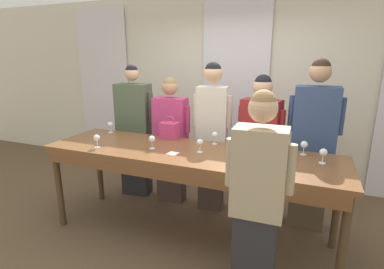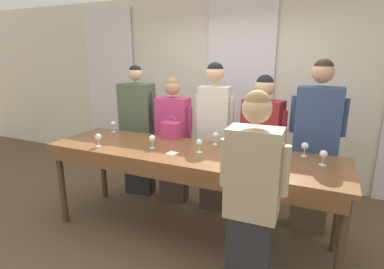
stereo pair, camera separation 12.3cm
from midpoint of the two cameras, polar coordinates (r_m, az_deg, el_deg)
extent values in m
plane|color=brown|center=(3.45, -1.63, -18.55)|extent=(18.00, 18.00, 0.00)
cube|color=silver|center=(4.69, 7.57, 8.66)|extent=(12.00, 0.06, 2.80)
cube|color=white|center=(5.74, -16.96, 8.70)|extent=(1.01, 0.03, 2.69)
cube|color=white|center=(4.64, 7.34, 7.89)|extent=(1.01, 0.03, 2.69)
cube|color=brown|center=(3.03, -1.76, -3.56)|extent=(3.02, 0.85, 0.05)
cube|color=brown|center=(2.72, -5.22, -7.75)|extent=(2.90, 0.03, 0.12)
cylinder|color=#4C3823|center=(3.74, -24.86, -9.21)|extent=(0.07, 0.07, 0.92)
cylinder|color=#4C3823|center=(2.72, 25.56, -18.78)|extent=(0.07, 0.07, 0.92)
cylinder|color=#4C3823|center=(4.21, -18.03, -5.92)|extent=(0.07, 0.07, 0.92)
cylinder|color=#4C3823|center=(3.32, 24.93, -12.31)|extent=(0.07, 0.07, 0.92)
cylinder|color=black|center=(2.60, 14.94, -4.44)|extent=(0.07, 0.07, 0.20)
cone|color=black|center=(2.56, 15.11, -1.91)|extent=(0.07, 0.07, 0.04)
cylinder|color=black|center=(2.54, 15.20, -0.63)|extent=(0.03, 0.03, 0.08)
cylinder|color=beige|center=(2.60, 14.92, -4.64)|extent=(0.08, 0.08, 0.08)
cube|color=#C63870|center=(3.48, -5.28, 0.80)|extent=(0.20, 0.15, 0.18)
torus|color=#C63870|center=(3.46, -5.32, 2.40)|extent=(0.14, 0.01, 0.14)
cylinder|color=white|center=(3.88, -16.11, 0.38)|extent=(0.06, 0.06, 0.00)
cylinder|color=white|center=(3.87, -16.15, 0.91)|extent=(0.01, 0.01, 0.07)
sphere|color=white|center=(3.86, -16.22, 1.83)|extent=(0.07, 0.07, 0.07)
sphere|color=maroon|center=(3.86, -16.21, 1.71)|extent=(0.04, 0.04, 0.04)
cylinder|color=white|center=(3.31, -18.59, -2.30)|extent=(0.06, 0.06, 0.00)
cylinder|color=white|center=(3.30, -18.64, -1.69)|extent=(0.01, 0.01, 0.07)
sphere|color=white|center=(3.28, -18.73, -0.62)|extent=(0.07, 0.07, 0.07)
sphere|color=maroon|center=(3.28, -18.72, -0.76)|extent=(0.04, 0.04, 0.04)
cylinder|color=white|center=(3.13, -8.71, -2.64)|extent=(0.06, 0.06, 0.00)
cylinder|color=white|center=(3.12, -8.73, -1.99)|extent=(0.01, 0.01, 0.07)
sphere|color=white|center=(3.10, -8.78, -0.86)|extent=(0.07, 0.07, 0.07)
sphere|color=maroon|center=(3.10, -8.77, -1.01)|extent=(0.04, 0.04, 0.04)
cylinder|color=white|center=(2.90, 22.44, -5.04)|extent=(0.06, 0.06, 0.00)
cylinder|color=white|center=(2.89, 22.51, -4.35)|extent=(0.01, 0.01, 0.07)
sphere|color=white|center=(2.87, 22.64, -3.14)|extent=(0.07, 0.07, 0.07)
cylinder|color=white|center=(3.08, 19.35, -3.60)|extent=(0.06, 0.06, 0.00)
cylinder|color=white|center=(3.07, 19.41, -2.94)|extent=(0.01, 0.01, 0.07)
sphere|color=white|center=(3.06, 19.51, -1.80)|extent=(0.07, 0.07, 0.07)
cylinder|color=white|center=(2.98, 0.32, -3.37)|extent=(0.06, 0.06, 0.00)
cylinder|color=white|center=(2.97, 0.32, -2.69)|extent=(0.01, 0.01, 0.07)
sphere|color=white|center=(2.95, 0.32, -1.51)|extent=(0.07, 0.07, 0.07)
cylinder|color=white|center=(2.68, 11.71, -5.84)|extent=(0.06, 0.06, 0.00)
cylinder|color=white|center=(2.67, 11.75, -5.09)|extent=(0.01, 0.01, 0.07)
sphere|color=white|center=(2.64, 11.82, -3.79)|extent=(0.07, 0.07, 0.07)
sphere|color=maroon|center=(2.65, 11.81, -3.97)|extent=(0.04, 0.04, 0.04)
cylinder|color=white|center=(3.26, 3.26, -1.80)|extent=(0.06, 0.06, 0.00)
cylinder|color=white|center=(3.25, 3.27, -1.17)|extent=(0.01, 0.01, 0.07)
sphere|color=white|center=(3.23, 3.29, -0.08)|extent=(0.07, 0.07, 0.07)
cube|color=white|center=(2.95, -4.88, -3.62)|extent=(0.11, 0.11, 0.00)
cube|color=#28282D|center=(4.27, -11.37, -5.57)|extent=(0.40, 0.26, 0.86)
cube|color=#4C5B47|center=(4.06, -11.92, 4.66)|extent=(0.47, 0.30, 0.68)
sphere|color=#DBAD89|center=(4.01, -12.28, 11.26)|extent=(0.18, 0.18, 0.18)
sphere|color=black|center=(4.01, -12.31, 11.72)|extent=(0.16, 0.16, 0.16)
cylinder|color=#4C5B47|center=(3.95, -8.81, 5.28)|extent=(0.08, 0.08, 0.37)
cylinder|color=#4C5B47|center=(4.17, -14.94, 5.44)|extent=(0.08, 0.08, 0.37)
cube|color=#473833|center=(4.02, -4.82, -7.25)|extent=(0.36, 0.19, 0.77)
cube|color=#C63D7A|center=(3.82, -5.05, 2.42)|extent=(0.42, 0.23, 0.61)
sphere|color=tan|center=(3.75, -5.20, 8.97)|extent=(0.20, 0.20, 0.20)
sphere|color=#93754C|center=(3.75, -5.21, 9.50)|extent=(0.18, 0.18, 0.18)
cylinder|color=#C63D7A|center=(3.72, -1.85, 2.86)|extent=(0.07, 0.07, 0.34)
cylinder|color=#C63D7A|center=(3.91, -8.11, 3.31)|extent=(0.07, 0.07, 0.34)
cube|color=#473833|center=(3.81, 2.77, -7.81)|extent=(0.33, 0.23, 0.86)
cube|color=silver|center=(3.58, 2.92, 3.68)|extent=(0.38, 0.27, 0.68)
sphere|color=#DBAD89|center=(3.52, 3.03, 11.49)|extent=(0.22, 0.22, 0.22)
sphere|color=black|center=(3.52, 3.03, 12.12)|extent=(0.19, 0.19, 0.19)
cylinder|color=silver|center=(3.54, 6.11, 4.32)|extent=(0.08, 0.08, 0.38)
cylinder|color=silver|center=(3.61, -0.18, 4.63)|extent=(0.08, 0.08, 0.38)
cube|color=#473833|center=(3.69, 11.32, -9.45)|extent=(0.40, 0.26, 0.79)
cube|color=maroon|center=(3.46, 11.91, 1.36)|extent=(0.47, 0.31, 0.63)
sphere|color=#DBAD89|center=(3.39, 12.32, 8.88)|extent=(0.22, 0.22, 0.22)
sphere|color=black|center=(3.38, 12.36, 9.52)|extent=(0.19, 0.19, 0.19)
cylinder|color=maroon|center=(3.38, 15.71, 1.61)|extent=(0.08, 0.08, 0.35)
cylinder|color=maroon|center=(3.54, 8.36, 2.60)|extent=(0.08, 0.08, 0.35)
cube|color=brown|center=(3.63, 20.27, -9.75)|extent=(0.38, 0.23, 0.89)
cube|color=#334775|center=(3.39, 21.47, 2.61)|extent=(0.45, 0.27, 0.70)
sphere|color=tan|center=(3.33, 22.29, 11.02)|extent=(0.22, 0.22, 0.22)
sphere|color=#332319|center=(3.32, 22.35, 11.67)|extent=(0.19, 0.19, 0.19)
cylinder|color=#334775|center=(3.39, 25.63, 3.10)|extent=(0.07, 0.07, 0.39)
cylinder|color=#334775|center=(3.38, 17.46, 3.86)|extent=(0.07, 0.07, 0.39)
cube|color=#28282D|center=(2.47, 10.14, -22.70)|extent=(0.31, 0.20, 0.80)
cube|color=tan|center=(2.12, 11.02, -7.08)|extent=(0.37, 0.24, 0.63)
sphere|color=#DBAD89|center=(1.99, 11.66, 4.96)|extent=(0.20, 0.20, 0.20)
sphere|color=#93754C|center=(1.99, 11.71, 5.94)|extent=(0.17, 0.17, 0.17)
cylinder|color=tan|center=(2.14, 5.73, -5.28)|extent=(0.07, 0.07, 0.35)
cylinder|color=tan|center=(2.08, 16.60, -6.43)|extent=(0.07, 0.07, 0.35)
camera|label=1|loc=(0.06, -91.15, -0.31)|focal=28.00mm
camera|label=2|loc=(0.06, 88.85, 0.31)|focal=28.00mm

